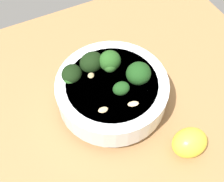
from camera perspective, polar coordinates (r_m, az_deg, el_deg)
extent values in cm
cube|color=#996D42|center=(54.87, 3.14, -7.71)|extent=(70.41, 70.41, 4.87)
cylinder|color=white|center=(54.19, 0.00, -1.90)|extent=(11.04, 11.04, 1.66)
cylinder|color=white|center=(51.42, 0.00, 0.10)|extent=(20.08, 20.08, 4.98)
cylinder|color=silver|center=(49.71, 0.00, 1.47)|extent=(16.25, 16.25, 0.80)
cylinder|color=#3C7A32|center=(52.75, -0.43, 4.81)|extent=(1.82, 1.91, 1.70)
ellipsoid|color=#23511C|center=(51.37, -0.44, 6.08)|extent=(4.79, 4.47, 4.73)
cylinder|color=#4A8F3C|center=(52.14, -0.31, 4.33)|extent=(1.29, 1.50, 1.39)
ellipsoid|color=#2D6023|center=(51.12, -0.32, 5.26)|extent=(4.30, 4.20, 3.16)
cylinder|color=#589D47|center=(53.54, -4.01, 4.34)|extent=(2.05, 2.34, 1.98)
ellipsoid|color=black|center=(51.97, -4.14, 5.75)|extent=(5.82, 5.94, 5.04)
cylinder|color=#3C7A32|center=(52.59, -7.84, 2.15)|extent=(2.01, 2.08, 1.74)
ellipsoid|color=black|center=(51.12, -8.08, 3.41)|extent=(5.60, 5.74, 3.45)
cylinder|color=#4A8F3C|center=(52.11, -7.92, 1.57)|extent=(1.62, 1.58, 1.50)
ellipsoid|color=#23511C|center=(50.90, -8.11, 2.58)|extent=(4.11, 4.61, 3.66)
cylinder|color=#3C7A32|center=(50.84, 5.19, 2.33)|extent=(1.77, 1.98, 1.54)
ellipsoid|color=#194216|center=(49.45, 5.34, 3.55)|extent=(6.37, 5.91, 5.65)
cylinder|color=#3C7A32|center=(49.23, 1.87, -0.39)|extent=(1.25, 1.28, 1.60)
ellipsoid|color=#194216|center=(48.09, 1.91, 0.54)|extent=(3.45, 3.87, 3.18)
ellipsoid|color=#DBBC84|center=(45.43, 4.65, -2.42)|extent=(1.73, 2.07, 0.79)
ellipsoid|color=#DBBC84|center=(48.96, -4.24, 3.15)|extent=(1.92, 1.88, 1.34)
ellipsoid|color=#DBBC84|center=(46.16, -1.77, -3.81)|extent=(1.11, 1.84, 0.94)
ellipsoid|color=yellow|center=(49.93, 15.30, -9.96)|extent=(5.22, 6.37, 4.98)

